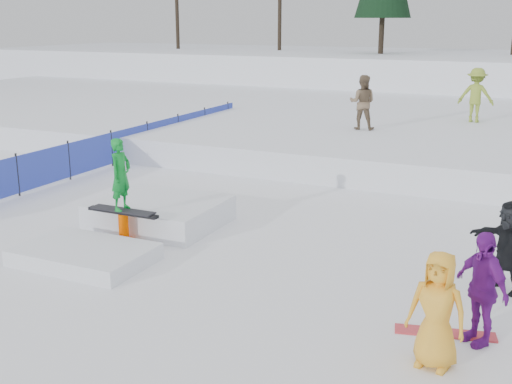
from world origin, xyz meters
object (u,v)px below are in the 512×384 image
at_px(safety_fence, 112,148).
at_px(walker_ygreen, 476,95).
at_px(walker_olive, 362,102).
at_px(spectator_yellow, 437,310).
at_px(spectator_purple, 481,288).
at_px(jib_rail_feature, 141,220).
at_px(spectator_dark, 509,246).

relative_size(safety_fence, walker_ygreen, 8.45).
bearing_deg(safety_fence, walker_olive, 39.21).
relative_size(walker_olive, spectator_yellow, 1.15).
height_order(walker_olive, walker_ygreen, walker_ygreen).
xyz_separation_m(safety_fence, spectator_yellow, (11.00, -7.73, 0.23)).
bearing_deg(safety_fence, spectator_purple, -30.89).
bearing_deg(jib_rail_feature, safety_fence, 132.35).
bearing_deg(spectator_purple, safety_fence, -168.86).
xyz_separation_m(walker_olive, walker_ygreen, (3.18, 3.22, 0.06)).
bearing_deg(spectator_dark, safety_fence, -162.21).
relative_size(spectator_purple, spectator_dark, 1.05).
relative_size(walker_olive, walker_ygreen, 0.94).
bearing_deg(walker_ygreen, safety_fence, 43.71).
bearing_deg(walker_olive, walker_ygreen, -143.30).
height_order(spectator_purple, jib_rail_feature, jib_rail_feature).
bearing_deg(safety_fence, walker_ygreen, 41.44).
bearing_deg(jib_rail_feature, spectator_yellow, -23.07).
height_order(spectator_yellow, jib_rail_feature, jib_rail_feature).
bearing_deg(safety_fence, jib_rail_feature, -47.65).
relative_size(walker_ygreen, spectator_yellow, 1.22).
relative_size(walker_ygreen, spectator_purple, 1.18).
height_order(spectator_dark, jib_rail_feature, jib_rail_feature).
distance_m(walker_ygreen, spectator_yellow, 16.18).
bearing_deg(spectator_dark, spectator_purple, -55.33).
relative_size(safety_fence, jib_rail_feature, 3.64).
bearing_deg(walker_ygreen, spectator_purple, 99.65).
bearing_deg(safety_fence, spectator_yellow, -35.09).
bearing_deg(walker_olive, spectator_dark, 109.57).
bearing_deg(spectator_dark, jib_rail_feature, -138.36).
distance_m(spectator_dark, jib_rail_feature, 7.11).
bearing_deg(walker_ygreen, spectator_yellow, 97.74).
bearing_deg(spectator_dark, walker_olive, 158.48).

